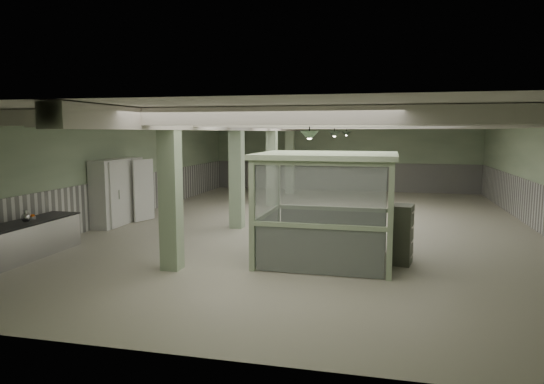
# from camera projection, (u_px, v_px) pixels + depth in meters

# --- Properties ---
(floor) EXTENTS (20.00, 20.00, 0.00)m
(floor) POSITION_uv_depth(u_px,v_px,m) (317.00, 225.00, 16.38)
(floor) COLOR beige
(floor) RESTS_ON ground
(ceiling) EXTENTS (14.00, 20.00, 0.02)m
(ceiling) POSITION_uv_depth(u_px,v_px,m) (318.00, 118.00, 15.94)
(ceiling) COLOR silver
(ceiling) RESTS_ON wall_back
(wall_back) EXTENTS (14.00, 0.02, 3.60)m
(wall_back) POSITION_uv_depth(u_px,v_px,m) (343.00, 157.00, 25.82)
(wall_back) COLOR #AABE98
(wall_back) RESTS_ON floor
(wall_front) EXTENTS (14.00, 0.02, 3.60)m
(wall_front) POSITION_uv_depth(u_px,v_px,m) (214.00, 232.00, 6.50)
(wall_front) COLOR #AABE98
(wall_front) RESTS_ON floor
(wall_left) EXTENTS (0.02, 20.00, 3.60)m
(wall_left) POSITION_uv_depth(u_px,v_px,m) (128.00, 169.00, 17.75)
(wall_left) COLOR #AABE98
(wall_left) RESTS_ON floor
(wainscot_left) EXTENTS (0.05, 19.90, 1.50)m
(wainscot_left) POSITION_uv_depth(u_px,v_px,m) (129.00, 197.00, 17.87)
(wainscot_left) COLOR silver
(wainscot_left) RESTS_ON floor
(wainscot_back) EXTENTS (13.90, 0.05, 1.50)m
(wainscot_back) POSITION_uv_depth(u_px,v_px,m) (343.00, 177.00, 25.93)
(wainscot_back) COLOR silver
(wainscot_back) RESTS_ON floor
(girder) EXTENTS (0.45, 19.90, 0.40)m
(girder) POSITION_uv_depth(u_px,v_px,m) (245.00, 125.00, 16.53)
(girder) COLOR beige
(girder) RESTS_ON ceiling
(beam_a) EXTENTS (13.90, 0.35, 0.32)m
(beam_a) POSITION_uv_depth(u_px,v_px,m) (261.00, 116.00, 8.72)
(beam_a) COLOR beige
(beam_a) RESTS_ON ceiling
(beam_b) EXTENTS (13.90, 0.35, 0.32)m
(beam_b) POSITION_uv_depth(u_px,v_px,m) (288.00, 120.00, 11.13)
(beam_b) COLOR beige
(beam_b) RESTS_ON ceiling
(beam_c) EXTENTS (13.90, 0.35, 0.32)m
(beam_c) POSITION_uv_depth(u_px,v_px,m) (306.00, 122.00, 13.55)
(beam_c) COLOR beige
(beam_c) RESTS_ON ceiling
(beam_d) EXTENTS (13.90, 0.35, 0.32)m
(beam_d) POSITION_uv_depth(u_px,v_px,m) (318.00, 123.00, 15.96)
(beam_d) COLOR beige
(beam_d) RESTS_ON ceiling
(beam_e) EXTENTS (13.90, 0.35, 0.32)m
(beam_e) POSITION_uv_depth(u_px,v_px,m) (327.00, 124.00, 18.38)
(beam_e) COLOR beige
(beam_e) RESTS_ON ceiling
(beam_f) EXTENTS (13.90, 0.35, 0.32)m
(beam_f) POSITION_uv_depth(u_px,v_px,m) (334.00, 125.00, 20.79)
(beam_f) COLOR beige
(beam_f) RESTS_ON ceiling
(beam_g) EXTENTS (13.90, 0.35, 0.32)m
(beam_g) POSITION_uv_depth(u_px,v_px,m) (339.00, 126.00, 23.21)
(beam_g) COLOR beige
(beam_g) RESTS_ON ceiling
(column_a) EXTENTS (0.42, 0.42, 3.60)m
(column_a) POSITION_uv_depth(u_px,v_px,m) (171.00, 192.00, 10.93)
(column_a) COLOR #A8C19B
(column_a) RESTS_ON floor
(column_b) EXTENTS (0.42, 0.42, 3.60)m
(column_b) POSITION_uv_depth(u_px,v_px,m) (237.00, 173.00, 15.76)
(column_b) COLOR #A8C19B
(column_b) RESTS_ON floor
(column_c) EXTENTS (0.42, 0.42, 3.60)m
(column_c) POSITION_uv_depth(u_px,v_px,m) (272.00, 164.00, 20.59)
(column_c) COLOR #A8C19B
(column_c) RESTS_ON floor
(column_d) EXTENTS (0.42, 0.42, 3.60)m
(column_d) POSITION_uv_depth(u_px,v_px,m) (290.00, 158.00, 24.46)
(column_d) COLOR #A8C19B
(column_d) RESTS_ON floor
(pendant_front) EXTENTS (0.44, 0.44, 0.22)m
(pendant_front) POSITION_uv_depth(u_px,v_px,m) (309.00, 136.00, 11.06)
(pendant_front) COLOR #303F2F
(pendant_front) RESTS_ON ceiling
(pendant_mid) EXTENTS (0.44, 0.44, 0.22)m
(pendant_mid) POSITION_uv_depth(u_px,v_px,m) (334.00, 134.00, 16.38)
(pendant_mid) COLOR #303F2F
(pendant_mid) RESTS_ON ceiling
(pendant_back) EXTENTS (0.44, 0.44, 0.22)m
(pendant_back) POSITION_uv_depth(u_px,v_px,m) (346.00, 134.00, 21.21)
(pendant_back) COLOR #303F2F
(pendant_back) RESTS_ON ceiling
(pitcher_far) EXTENTS (0.28, 0.30, 0.31)m
(pitcher_far) POSITION_uv_depth(u_px,v_px,m) (26.00, 216.00, 12.02)
(pitcher_far) COLOR #B6B6BB
(pitcher_far) RESTS_ON prep_counter
(orange_bowl) EXTENTS (0.23, 0.23, 0.08)m
(orange_bowl) POSITION_uv_depth(u_px,v_px,m) (31.00, 218.00, 12.38)
(orange_bowl) COLOR #B2B2B7
(orange_bowl) RESTS_ON prep_counter
(walkin_cooler) EXTENTS (0.93, 2.47, 2.26)m
(walkin_cooler) POSITION_uv_depth(u_px,v_px,m) (118.00, 191.00, 16.49)
(walkin_cooler) COLOR white
(walkin_cooler) RESTS_ON floor
(guard_booth) EXTENTS (3.31, 2.81, 2.64)m
(guard_booth) POSITION_uv_depth(u_px,v_px,m) (327.00, 189.00, 11.66)
(guard_booth) COLOR #A7BE98
(guard_booth) RESTS_ON floor
(filing_cabinet) EXTENTS (0.57, 0.72, 1.42)m
(filing_cabinet) POSITION_uv_depth(u_px,v_px,m) (402.00, 235.00, 11.53)
(filing_cabinet) COLOR #535749
(filing_cabinet) RESTS_ON floor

